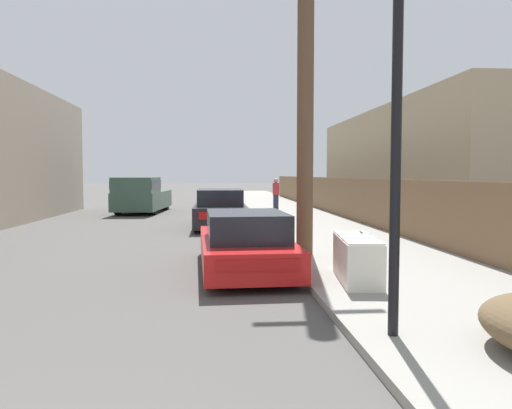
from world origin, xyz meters
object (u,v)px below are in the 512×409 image
(pickup_truck, at_px, (141,195))
(discarded_fridge, at_px, (357,259))
(parked_sports_car_red, at_px, (245,244))
(car_parked_mid, at_px, (220,210))
(utility_pole, at_px, (305,79))
(pedestrian, at_px, (276,194))
(street_lamp, at_px, (396,121))

(pickup_truck, bearing_deg, discarded_fridge, 113.91)
(parked_sports_car_red, height_order, car_parked_mid, car_parked_mid)
(pickup_truck, height_order, utility_pole, utility_pole)
(pedestrian, bearing_deg, pickup_truck, 178.98)
(street_lamp, distance_m, pedestrian, 20.33)
(discarded_fridge, relative_size, pickup_truck, 0.33)
(car_parked_mid, relative_size, pedestrian, 2.77)
(discarded_fridge, distance_m, street_lamp, 3.62)
(parked_sports_car_red, bearing_deg, car_parked_mid, 90.61)
(utility_pole, bearing_deg, discarded_fridge, -82.57)
(car_parked_mid, height_order, street_lamp, street_lamp)
(car_parked_mid, xyz_separation_m, pickup_truck, (-3.96, 7.35, 0.25))
(car_parked_mid, relative_size, street_lamp, 1.10)
(car_parked_mid, height_order, pickup_truck, pickup_truck)
(street_lamp, bearing_deg, utility_pole, 89.68)
(discarded_fridge, distance_m, car_parked_mid, 10.33)
(utility_pole, bearing_deg, parked_sports_car_red, -137.47)
(car_parked_mid, bearing_deg, street_lamp, -82.04)
(car_parked_mid, height_order, utility_pole, utility_pole)
(street_lamp, height_order, pedestrian, street_lamp)
(parked_sports_car_red, relative_size, pedestrian, 2.78)
(parked_sports_car_red, height_order, pickup_truck, pickup_truck)
(car_parked_mid, bearing_deg, discarded_fridge, -77.41)
(pickup_truck, xyz_separation_m, pedestrian, (6.94, -0.12, 0.06))
(discarded_fridge, xyz_separation_m, street_lamp, (-0.42, -2.94, 2.07))
(utility_pole, bearing_deg, car_parked_mid, 104.99)
(discarded_fridge, bearing_deg, parked_sports_car_red, 145.52)
(pickup_truck, relative_size, utility_pole, 0.72)
(discarded_fridge, height_order, street_lamp, street_lamp)
(discarded_fridge, distance_m, utility_pole, 4.74)
(utility_pole, bearing_deg, street_lamp, -90.32)
(pickup_truck, bearing_deg, car_parked_mid, 122.48)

